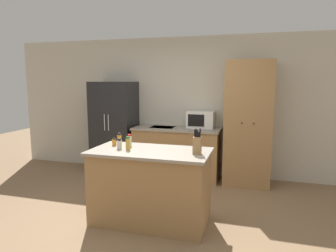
# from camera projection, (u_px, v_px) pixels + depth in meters

# --- Properties ---
(ground_plane) EXTENTS (14.00, 14.00, 0.00)m
(ground_plane) POSITION_uv_depth(u_px,v_px,m) (142.00, 226.00, 3.71)
(ground_plane) COLOR #846647
(wall_back) EXTENTS (7.20, 0.06, 2.60)m
(wall_back) POSITION_uv_depth(u_px,v_px,m) (185.00, 106.00, 5.73)
(wall_back) COLOR beige
(wall_back) RESTS_ON ground_plane
(refrigerator) EXTENTS (0.80, 0.65, 1.77)m
(refrigerator) POSITION_uv_depth(u_px,v_px,m) (115.00, 127.00, 5.84)
(refrigerator) COLOR black
(refrigerator) RESTS_ON ground_plane
(back_counter) EXTENTS (1.58, 0.67, 0.94)m
(back_counter) POSITION_uv_depth(u_px,v_px,m) (177.00, 152.00, 5.55)
(back_counter) COLOR #9E7547
(back_counter) RESTS_ON ground_plane
(pantry_cabinet) EXTENTS (0.78, 0.63, 2.13)m
(pantry_cabinet) POSITION_uv_depth(u_px,v_px,m) (248.00, 123.00, 5.12)
(pantry_cabinet) COLOR #9E7547
(pantry_cabinet) RESTS_ON ground_plane
(kitchen_island) EXTENTS (1.48, 0.77, 0.93)m
(kitchen_island) POSITION_uv_depth(u_px,v_px,m) (150.00, 186.00, 3.76)
(kitchen_island) COLOR #9E7547
(kitchen_island) RESTS_ON ground_plane
(microwave) EXTENTS (0.49, 0.34, 0.30)m
(microwave) POSITION_uv_depth(u_px,v_px,m) (201.00, 119.00, 5.46)
(microwave) COLOR white
(microwave) RESTS_ON back_counter
(knife_block) EXTENTS (0.10, 0.07, 0.30)m
(knife_block) POSITION_uv_depth(u_px,v_px,m) (197.00, 145.00, 3.48)
(knife_block) COLOR #9E7547
(knife_block) RESTS_ON kitchen_island
(spice_bottle_tall_dark) EXTENTS (0.05, 0.05, 0.10)m
(spice_bottle_tall_dark) POSITION_uv_depth(u_px,v_px,m) (114.00, 142.00, 3.96)
(spice_bottle_tall_dark) COLOR orange
(spice_bottle_tall_dark) RESTS_ON kitchen_island
(spice_bottle_short_red) EXTENTS (0.06, 0.06, 0.17)m
(spice_bottle_short_red) POSITION_uv_depth(u_px,v_px,m) (119.00, 140.00, 3.97)
(spice_bottle_short_red) COLOR orange
(spice_bottle_short_red) RESTS_ON kitchen_island
(spice_bottle_amber_oil) EXTENTS (0.06, 0.06, 0.16)m
(spice_bottle_amber_oil) POSITION_uv_depth(u_px,v_px,m) (130.00, 141.00, 3.90)
(spice_bottle_amber_oil) COLOR beige
(spice_bottle_amber_oil) RESTS_ON kitchen_island
(spice_bottle_green_herb) EXTENTS (0.06, 0.06, 0.17)m
(spice_bottle_green_herb) POSITION_uv_depth(u_px,v_px,m) (128.00, 144.00, 3.71)
(spice_bottle_green_herb) COLOR gold
(spice_bottle_green_herb) RESTS_ON kitchen_island
(spice_bottle_pale_salt) EXTENTS (0.06, 0.06, 0.13)m
(spice_bottle_pale_salt) POSITION_uv_depth(u_px,v_px,m) (119.00, 144.00, 3.75)
(spice_bottle_pale_salt) COLOR beige
(spice_bottle_pale_salt) RESTS_ON kitchen_island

